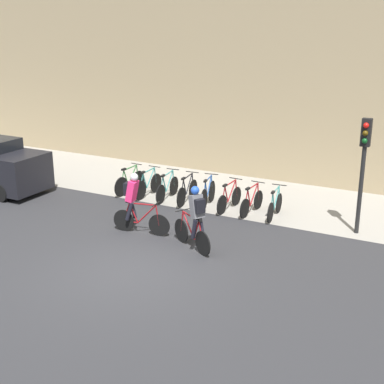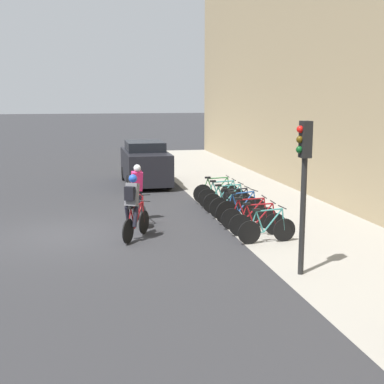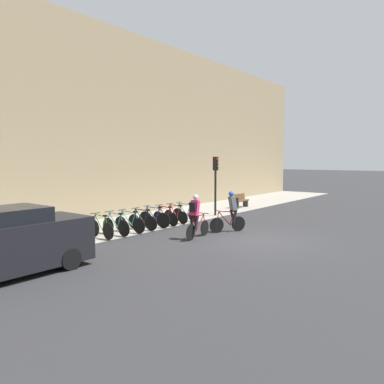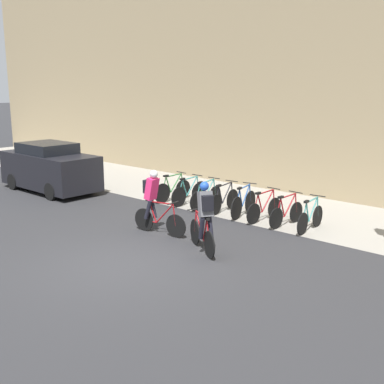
{
  "view_description": "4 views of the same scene",
  "coord_description": "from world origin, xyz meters",
  "px_view_note": "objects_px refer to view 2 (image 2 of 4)",
  "views": [
    {
      "loc": [
        6.8,
        -9.73,
        5.71
      ],
      "look_at": [
        -0.08,
        3.35,
        1.03
      ],
      "focal_mm": 50.0,
      "sensor_mm": 36.0,
      "label": 1
    },
    {
      "loc": [
        14.66,
        0.45,
        3.81
      ],
      "look_at": [
        -0.11,
        3.54,
        1.06
      ],
      "focal_mm": 50.0,
      "sensor_mm": 36.0,
      "label": 2
    },
    {
      "loc": [
        -12.81,
        -6.82,
        3.13
      ],
      "look_at": [
        0.52,
        3.65,
        1.66
      ],
      "focal_mm": 35.0,
      "sensor_mm": 36.0,
      "label": 3
    },
    {
      "loc": [
        8.02,
        -6.65,
        3.97
      ],
      "look_at": [
        0.01,
        2.25,
        1.31
      ],
      "focal_mm": 45.0,
      "sensor_mm": 36.0,
      "label": 4
    }
  ],
  "objects_px": {
    "parked_bike_4": "(241,209)",
    "parked_car": "(145,164)",
    "parked_bike_0": "(216,192)",
    "cyclist_grey": "(133,205)",
    "parked_bike_3": "(234,205)",
    "cyclist_pink": "(138,191)",
    "parked_bike_6": "(258,222)",
    "parked_bike_1": "(222,196)",
    "traffic_light_pole": "(304,169)",
    "parked_bike_5": "(249,216)",
    "parked_bike_2": "(228,200)",
    "parked_bike_7": "(267,229)"
  },
  "relations": [
    {
      "from": "cyclist_grey",
      "to": "parked_bike_4",
      "type": "height_order",
      "value": "cyclist_grey"
    },
    {
      "from": "cyclist_grey",
      "to": "traffic_light_pole",
      "type": "relative_size",
      "value": 0.54
    },
    {
      "from": "cyclist_grey",
      "to": "parked_bike_2",
      "type": "bearing_deg",
      "value": 129.86
    },
    {
      "from": "parked_bike_3",
      "to": "cyclist_pink",
      "type": "bearing_deg",
      "value": -90.93
    },
    {
      "from": "parked_bike_4",
      "to": "parked_bike_0",
      "type": "bearing_deg",
      "value": -180.0
    },
    {
      "from": "parked_bike_4",
      "to": "traffic_light_pole",
      "type": "height_order",
      "value": "traffic_light_pole"
    },
    {
      "from": "parked_bike_0",
      "to": "parked_bike_4",
      "type": "relative_size",
      "value": 0.99
    },
    {
      "from": "parked_car",
      "to": "parked_bike_5",
      "type": "bearing_deg",
      "value": 13.13
    },
    {
      "from": "parked_bike_0",
      "to": "parked_bike_3",
      "type": "height_order",
      "value": "parked_bike_0"
    },
    {
      "from": "parked_bike_1",
      "to": "parked_bike_2",
      "type": "bearing_deg",
      "value": -0.08
    },
    {
      "from": "parked_bike_5",
      "to": "parked_bike_6",
      "type": "height_order",
      "value": "parked_bike_5"
    },
    {
      "from": "parked_bike_0",
      "to": "parked_bike_5",
      "type": "relative_size",
      "value": 1.0
    },
    {
      "from": "parked_bike_6",
      "to": "traffic_light_pole",
      "type": "relative_size",
      "value": 0.49
    },
    {
      "from": "parked_bike_3",
      "to": "parked_bike_4",
      "type": "height_order",
      "value": "parked_bike_4"
    },
    {
      "from": "cyclist_grey",
      "to": "parked_bike_6",
      "type": "bearing_deg",
      "value": 86.06
    },
    {
      "from": "cyclist_grey",
      "to": "parked_bike_5",
      "type": "height_order",
      "value": "cyclist_grey"
    },
    {
      "from": "parked_bike_3",
      "to": "parked_bike_4",
      "type": "xyz_separation_m",
      "value": [
        0.76,
        0.0,
        0.02
      ]
    },
    {
      "from": "parked_bike_3",
      "to": "traffic_light_pole",
      "type": "relative_size",
      "value": 0.5
    },
    {
      "from": "parked_bike_0",
      "to": "parked_car",
      "type": "distance_m",
      "value": 5.05
    },
    {
      "from": "parked_bike_2",
      "to": "parked_bike_7",
      "type": "height_order",
      "value": "parked_bike_2"
    },
    {
      "from": "parked_bike_1",
      "to": "parked_bike_4",
      "type": "xyz_separation_m",
      "value": [
        2.29,
        0.0,
        0.01
      ]
    },
    {
      "from": "parked_bike_4",
      "to": "traffic_light_pole",
      "type": "xyz_separation_m",
      "value": [
        4.78,
        -0.14,
        1.87
      ]
    },
    {
      "from": "parked_bike_3",
      "to": "parked_bike_7",
      "type": "xyz_separation_m",
      "value": [
        3.05,
        -0.0,
        -0.01
      ]
    },
    {
      "from": "parked_bike_1",
      "to": "parked_bike_6",
      "type": "height_order",
      "value": "parked_bike_1"
    },
    {
      "from": "parked_car",
      "to": "parked_bike_4",
      "type": "bearing_deg",
      "value": 14.39
    },
    {
      "from": "parked_bike_7",
      "to": "parked_car",
      "type": "xyz_separation_m",
      "value": [
        -9.96,
        -1.97,
        0.51
      ]
    },
    {
      "from": "traffic_light_pole",
      "to": "parked_car",
      "type": "distance_m",
      "value": 12.67
    },
    {
      "from": "parked_bike_7",
      "to": "parked_bike_3",
      "type": "bearing_deg",
      "value": 179.99
    },
    {
      "from": "parked_bike_0",
      "to": "cyclist_grey",
      "type": "bearing_deg",
      "value": -37.85
    },
    {
      "from": "parked_bike_5",
      "to": "parked_bike_7",
      "type": "relative_size",
      "value": 1.03
    },
    {
      "from": "parked_bike_4",
      "to": "traffic_light_pole",
      "type": "relative_size",
      "value": 0.51
    },
    {
      "from": "parked_bike_4",
      "to": "parked_car",
      "type": "height_order",
      "value": "parked_car"
    },
    {
      "from": "cyclist_pink",
      "to": "parked_bike_6",
      "type": "relative_size",
      "value": 1.09
    },
    {
      "from": "parked_bike_2",
      "to": "parked_car",
      "type": "bearing_deg",
      "value": -162.26
    },
    {
      "from": "parked_bike_3",
      "to": "traffic_light_pole",
      "type": "height_order",
      "value": "traffic_light_pole"
    },
    {
      "from": "parked_bike_3",
      "to": "traffic_light_pole",
      "type": "bearing_deg",
      "value": -1.41
    },
    {
      "from": "parked_bike_2",
      "to": "parked_bike_5",
      "type": "height_order",
      "value": "parked_bike_2"
    },
    {
      "from": "cyclist_pink",
      "to": "parked_bike_1",
      "type": "xyz_separation_m",
      "value": [
        -1.48,
        3.03,
        -0.54
      ]
    },
    {
      "from": "parked_bike_1",
      "to": "parked_bike_3",
      "type": "xyz_separation_m",
      "value": [
        1.52,
        -0.0,
        -0.01
      ]
    },
    {
      "from": "parked_bike_1",
      "to": "parked_bike_5",
      "type": "distance_m",
      "value": 3.05
    },
    {
      "from": "parked_bike_7",
      "to": "cyclist_pink",
      "type": "bearing_deg",
      "value": -135.59
    },
    {
      "from": "cyclist_pink",
      "to": "parked_bike_1",
      "type": "relative_size",
      "value": 1.05
    },
    {
      "from": "parked_bike_5",
      "to": "traffic_light_pole",
      "type": "relative_size",
      "value": 0.5
    },
    {
      "from": "parked_bike_5",
      "to": "parked_car",
      "type": "distance_m",
      "value": 8.68
    },
    {
      "from": "parked_bike_1",
      "to": "traffic_light_pole",
      "type": "distance_m",
      "value": 7.32
    },
    {
      "from": "parked_bike_0",
      "to": "parked_bike_4",
      "type": "distance_m",
      "value": 3.05
    },
    {
      "from": "parked_bike_2",
      "to": "parked_bike_4",
      "type": "bearing_deg",
      "value": 0.07
    },
    {
      "from": "parked_bike_4",
      "to": "traffic_light_pole",
      "type": "bearing_deg",
      "value": -1.64
    },
    {
      "from": "cyclist_grey",
      "to": "parked_car",
      "type": "relative_size",
      "value": 0.41
    },
    {
      "from": "parked_bike_3",
      "to": "parked_bike_4",
      "type": "bearing_deg",
      "value": 0.08
    }
  ]
}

